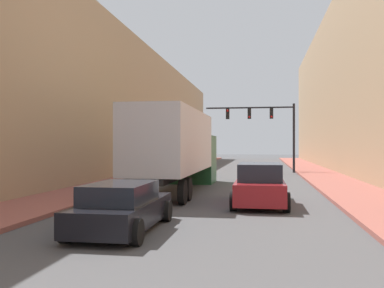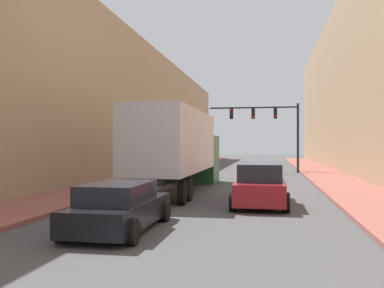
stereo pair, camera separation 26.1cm
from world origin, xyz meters
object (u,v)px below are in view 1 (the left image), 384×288
semi_truck (178,148)px  sedan_car (122,208)px  traffic_signal_gantry (268,123)px  suv_car (260,185)px

semi_truck → sedan_car: semi_truck is taller
sedan_car → traffic_signal_gantry: (4.28, 25.67, 3.59)m
sedan_car → traffic_signal_gantry: bearing=80.5°
suv_car → semi_truck: bearing=133.4°
semi_truck → traffic_signal_gantry: 16.31m
semi_truck → suv_car: bearing=-46.6°
sedan_car → suv_car: suv_car is taller
semi_truck → traffic_signal_gantry: size_ratio=1.64×
suv_car → traffic_signal_gantry: bearing=88.3°
suv_car → traffic_signal_gantry: traffic_signal_gantry is taller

